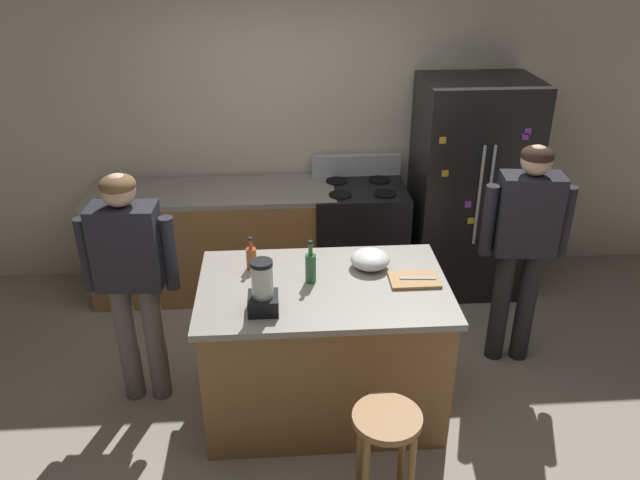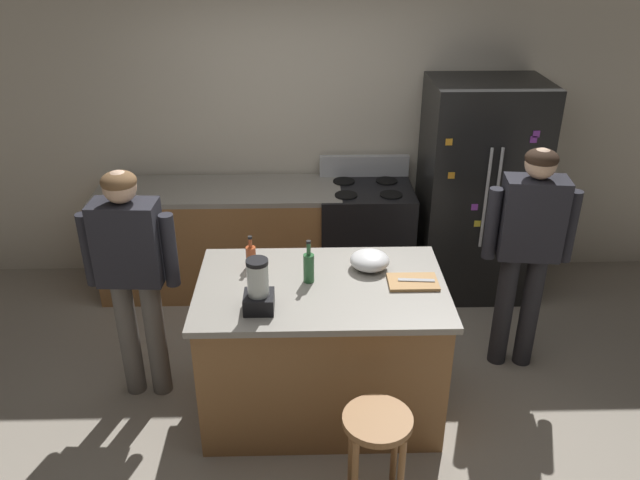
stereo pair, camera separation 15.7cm
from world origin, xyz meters
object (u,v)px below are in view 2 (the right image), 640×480
refrigerator (478,191)px  chef_knife (416,280)px  bottle_cooking_sauce (251,256)px  stove_range (365,238)px  blender_appliance (258,289)px  mixing_bowl (370,260)px  kitchen_island (321,347)px  person_by_island_left (132,266)px  bottle_olive_oil (309,267)px  cutting_board (413,282)px  person_by_sink_right (528,241)px  bar_stool (377,439)px

refrigerator → chef_knife: refrigerator is taller
bottle_cooking_sauce → stove_range: bearing=56.7°
blender_appliance → mixing_bowl: size_ratio=1.28×
kitchen_island → stove_range: 1.58m
person_by_island_left → bottle_olive_oil: (1.10, -0.14, 0.06)m
refrigerator → bottle_olive_oil: refrigerator is taller
refrigerator → cutting_board: size_ratio=6.02×
bottle_cooking_sauce → mixing_bowl: (0.75, -0.04, -0.02)m
person_by_island_left → cutting_board: (1.73, -0.18, -0.03)m
refrigerator → blender_appliance: (-1.68, -1.76, 0.16)m
person_by_sink_right → chef_knife: 0.93m
stove_range → bottle_cooking_sauce: bearing=-123.3°
cutting_board → stove_range: bearing=95.2°
bar_stool → chef_knife: (0.31, 0.85, 0.44)m
bar_stool → bottle_olive_oil: (-0.34, 0.89, 0.52)m
person_by_sink_right → person_by_island_left: bearing=-174.4°
person_by_island_left → blender_appliance: size_ratio=5.03×
kitchen_island → refrigerator: bearing=48.5°
refrigerator → chef_knife: 1.68m
person_by_sink_right → kitchen_island: bearing=-162.6°
person_by_sink_right → bar_stool: size_ratio=2.48×
bottle_olive_oil → bottle_cooking_sauce: bearing=152.5°
refrigerator → person_by_island_left: 2.83m
blender_appliance → mixing_bowl: 0.81m
kitchen_island → cutting_board: 0.73m
stove_range → mixing_bowl: 1.43m
stove_range → person_by_island_left: size_ratio=0.69×
person_by_sink_right → bottle_cooking_sauce: 1.84m
refrigerator → stove_range: (-0.91, 0.02, -0.43)m
person_by_sink_right → bar_stool: 1.78m
bar_stool → blender_appliance: bearing=136.4°
mixing_bowl → chef_knife: size_ratio=1.13×
chef_knife → mixing_bowl: bearing=148.0°
kitchen_island → mixing_bowl: mixing_bowl is taller
stove_range → kitchen_island: bearing=-105.2°
person_by_sink_right → chef_knife: bearing=-151.8°
refrigerator → blender_appliance: refrigerator is taller
person_by_sink_right → chef_knife: size_ratio=7.40×
refrigerator → bottle_olive_oil: (-1.40, -1.46, 0.13)m
kitchen_island → person_by_island_left: (-1.18, 0.18, 0.50)m
bottle_cooking_sauce → chef_knife: (1.01, -0.23, -0.06)m
kitchen_island → mixing_bowl: size_ratio=6.08×
stove_range → person_by_island_left: 2.14m
stove_range → chef_knife: bearing=-84.1°
blender_appliance → cutting_board: 0.96m
person_by_sink_right → bottle_cooking_sauce: bearing=-173.6°
person_by_sink_right → bottle_cooking_sauce: (-1.83, -0.20, 0.02)m
blender_appliance → bottle_olive_oil: blender_appliance is taller
stove_range → chef_knife: 1.61m
bottle_olive_oil → mixing_bowl: size_ratio=1.11×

